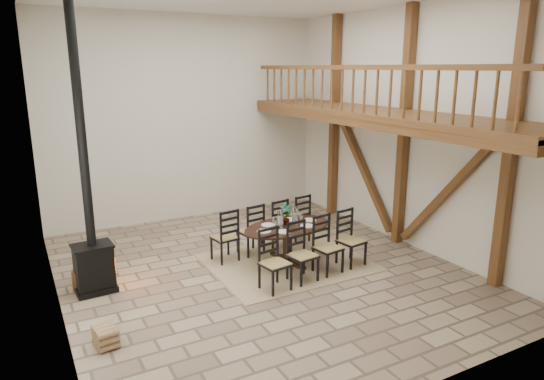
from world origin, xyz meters
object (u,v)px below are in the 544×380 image
dining_table (287,244)px  log_basket (88,278)px  wood_stove (91,229)px  log_stack (106,336)px

dining_table → log_basket: 3.69m
dining_table → log_basket: size_ratio=4.86×
wood_stove → log_basket: wood_stove is taller
log_basket → log_stack: (-0.07, -2.04, -0.05)m
log_basket → log_stack: bearing=-92.0°
log_stack → wood_stove: bearing=85.0°
wood_stove → log_basket: bearing=112.7°
wood_stove → log_basket: size_ratio=9.39×
wood_stove → dining_table: bearing=-11.2°
dining_table → wood_stove: size_ratio=0.52×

